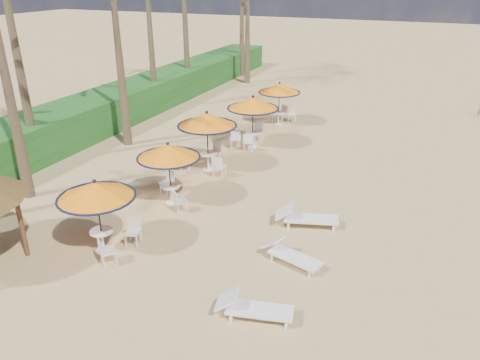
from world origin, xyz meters
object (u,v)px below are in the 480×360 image
object	(u,v)px
station_4	(280,93)
lounger_mid	(290,254)
station_3	(252,110)
lounger_near	(252,307)
station_1	(169,157)
lounger_far	(305,217)
station_0	(99,197)
station_2	(207,127)

from	to	relation	value
station_4	lounger_mid	size ratio (longest dim) A/B	1.24
station_3	lounger_near	distance (m)	12.63
station_1	station_4	bearing A→B (deg)	87.63
station_3	lounger_far	bearing A→B (deg)	-55.14
station_3	station_4	xyz separation A→B (m)	(-0.01, 4.17, -0.12)
station_0	lounger_near	size ratio (longest dim) A/B	1.20
station_0	station_1	bearing A→B (deg)	87.41
station_0	station_1	world-z (taller)	station_0
lounger_far	station_0	bearing A→B (deg)	-159.95
station_0	lounger_near	xyz separation A→B (m)	(5.32, -1.07, -1.53)
lounger_near	lounger_mid	xyz separation A→B (m)	(0.12, 2.69, -0.01)
station_4	station_1	bearing A→B (deg)	-92.37
station_2	lounger_far	distance (m)	6.35
station_0	lounger_mid	xyz separation A→B (m)	(5.45, 1.62, -1.54)
lounger_near	station_4	bearing A→B (deg)	93.96
station_0	station_4	size ratio (longest dim) A/B	1.00
station_4	lounger_near	size ratio (longest dim) A/B	1.21
station_0	lounger_mid	distance (m)	5.89
station_2	lounger_near	bearing A→B (deg)	-56.72
station_1	station_2	xyz separation A→B (m)	(-0.20, 3.41, 0.10)
station_0	lounger_far	world-z (taller)	station_0
station_0	lounger_mid	bearing A→B (deg)	16.61
lounger_near	lounger_far	xyz separation A→B (m)	(-0.09, 5.01, 0.03)
station_3	station_4	bearing A→B (deg)	90.07
station_2	lounger_far	xyz separation A→B (m)	(5.27, -3.16, -1.59)
lounger_far	lounger_mid	bearing A→B (deg)	-101.68
station_0	station_1	xyz separation A→B (m)	(0.17, 3.69, -0.01)
station_1	station_2	size ratio (longest dim) A/B	0.91
station_1	lounger_near	size ratio (longest dim) A/B	1.19
station_3	lounger_near	world-z (taller)	station_3
station_4	lounger_far	distance (m)	11.81
station_0	station_4	xyz separation A→B (m)	(0.62, 14.72, -0.07)
lounger_near	station_3	bearing A→B (deg)	99.39
station_1	station_3	distance (m)	6.88
station_4	station_3	bearing A→B (deg)	-89.93
station_2	lounger_near	xyz separation A→B (m)	(5.36, -8.17, -1.62)
station_0	station_2	distance (m)	7.10
station_2	station_3	world-z (taller)	station_2
lounger_near	station_2	bearing A→B (deg)	110.66
station_0	station_3	world-z (taller)	station_3
station_2	lounger_near	world-z (taller)	station_2
station_4	lounger_mid	world-z (taller)	station_4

